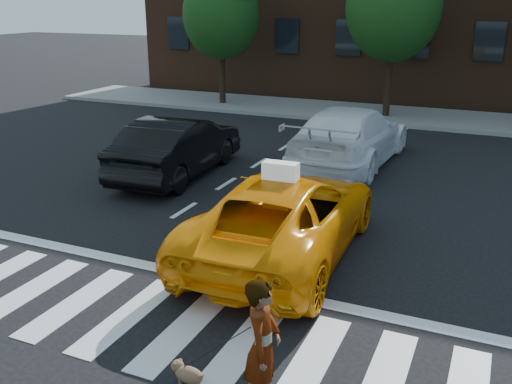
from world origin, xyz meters
TOP-DOWN VIEW (x-y plane):
  - ground at (0.00, 0.00)m, footprint 120.00×120.00m
  - crosswalk at (0.00, 0.00)m, footprint 13.00×2.40m
  - stop_line at (0.00, 1.60)m, footprint 12.00×0.30m
  - sidewalk_far at (0.00, 17.50)m, footprint 30.00×4.00m
  - tree_left at (-6.97, 17.00)m, footprint 3.39×3.38m
  - taxi at (1.37, 3.15)m, footprint 2.78×5.72m
  - black_sedan at (-3.18, 6.79)m, footprint 2.07×5.11m
  - white_suv at (0.89, 9.83)m, footprint 2.64×6.02m
  - woman at (2.76, -1.10)m, footprint 0.51×0.69m
  - dog at (1.70, -1.09)m, footprint 0.55×0.28m
  - taxi_sign at (1.37, 2.95)m, footprint 0.66×0.30m

SIDE VIEW (x-z plane):
  - ground at x=0.00m, z-range 0.00..0.00m
  - crosswalk at x=0.00m, z-range 0.00..0.01m
  - stop_line at x=0.00m, z-range 0.00..0.01m
  - sidewalk_far at x=0.00m, z-range 0.00..0.15m
  - dog at x=1.70m, z-range 0.03..0.34m
  - taxi at x=1.37m, z-range 0.00..1.57m
  - black_sedan at x=-3.18m, z-range 0.00..1.65m
  - white_suv at x=0.89m, z-range 0.00..1.72m
  - woman at x=2.76m, z-range 0.00..1.72m
  - taxi_sign at x=1.37m, z-range 1.57..1.89m
  - tree_left at x=-6.97m, z-range 1.19..7.69m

